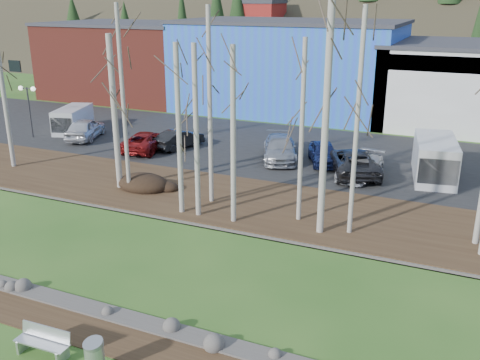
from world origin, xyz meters
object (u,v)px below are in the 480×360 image
at_px(car_0, 85,128).
at_px(car_3, 280,148).
at_px(bench_intact, 43,342).
at_px(seagull, 64,342).
at_px(street_lamp, 28,97).
at_px(car_1, 179,139).
at_px(car_2, 147,141).
at_px(car_6, 360,167).
at_px(litter_bin, 95,358).
at_px(car_5, 354,161).
at_px(van_grey, 72,120).
at_px(car_4, 323,153).
at_px(van_white, 435,160).

bearing_deg(car_0, car_3, 164.20).
xyz_separation_m(bench_intact, seagull, (0.29, 0.53, -0.28)).
bearing_deg(street_lamp, bench_intact, -49.49).
bearing_deg(car_1, car_2, 55.21).
distance_m(street_lamp, car_6, 25.00).
bearing_deg(litter_bin, car_3, 96.02).
distance_m(street_lamp, car_5, 24.49).
bearing_deg(car_1, car_5, -168.60).
height_order(bench_intact, van_grey, van_grey).
bearing_deg(car_2, car_5, 175.50).
bearing_deg(car_2, street_lamp, -4.44).
relative_size(seagull, car_6, 0.09).
height_order(seagull, car_2, car_2).
relative_size(car_1, van_grey, 0.86).
distance_m(litter_bin, car_1, 23.80).
xyz_separation_m(car_3, van_grey, (-17.67, 0.55, 0.19)).
relative_size(street_lamp, car_1, 0.98).
bearing_deg(car_6, seagull, -95.36).
distance_m(car_3, van_grey, 17.68).
xyz_separation_m(litter_bin, car_6, (3.31, 20.41, 0.29)).
bearing_deg(car_5, car_0, -22.67).
bearing_deg(car_0, car_5, 160.28).
distance_m(car_0, car_2, 6.11).
bearing_deg(car_4, car_2, 165.26).
relative_size(litter_bin, car_5, 0.17).
height_order(litter_bin, car_0, car_0).
bearing_deg(car_6, car_1, -176.88).
height_order(car_3, car_4, car_3).
relative_size(seagull, car_5, 0.07).
height_order(litter_bin, car_3, car_3).
xyz_separation_m(seagull, car_4, (2.23, 21.64, 0.67)).
distance_m(car_6, van_grey, 23.39).
xyz_separation_m(bench_intact, car_3, (-0.36, 21.92, 0.44)).
height_order(seagull, van_white, van_white).
distance_m(car_2, van_grey, 8.80).
xyz_separation_m(litter_bin, car_1, (-9.78, 21.69, 0.31)).
xyz_separation_m(car_0, car_5, (20.33, -0.23, -0.01)).
relative_size(litter_bin, car_6, 0.22).
relative_size(bench_intact, seagull, 4.31).
bearing_deg(street_lamp, car_5, -1.81).
xyz_separation_m(seagull, car_2, (-9.82, 19.69, 0.64)).
bearing_deg(street_lamp, car_4, 1.93).
bearing_deg(bench_intact, car_4, 81.49).
distance_m(litter_bin, van_grey, 30.10).
bearing_deg(van_grey, car_5, -21.70).
xyz_separation_m(car_1, car_5, (12.58, -0.83, 0.12)).
height_order(car_4, car_6, car_4).
bearing_deg(car_3, seagull, -109.55).
bearing_deg(seagull, car_3, 80.41).
bearing_deg(car_0, van_grey, -49.25).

